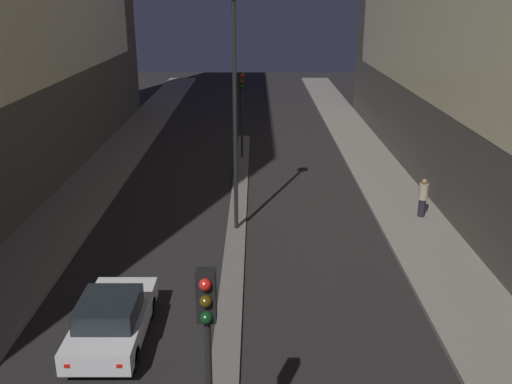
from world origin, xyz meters
TOP-DOWN VIEW (x-y plane):
  - median_strip at (0.00, 16.79)m, footprint 0.77×31.57m
  - traffic_light_near at (0.00, 3.13)m, footprint 0.32×0.42m
  - traffic_light_mid at (0.00, 27.26)m, footprint 0.32×0.42m
  - street_lamp at (0.00, 16.58)m, footprint 0.61×0.61m
  - car_left_lane at (-3.16, 8.63)m, footprint 1.82×4.10m
  - pedestrian_on_right_sidewalk at (7.90, 17.73)m, footprint 0.40×0.40m

SIDE VIEW (x-z plane):
  - median_strip at x=0.00m, z-range 0.00..0.11m
  - car_left_lane at x=-3.16m, z-range 0.01..1.48m
  - pedestrian_on_right_sidewalk at x=7.90m, z-range 0.20..1.89m
  - traffic_light_near at x=0.00m, z-range 1.24..6.16m
  - traffic_light_mid at x=0.00m, z-range 1.24..6.16m
  - street_lamp at x=0.00m, z-range 2.20..11.71m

